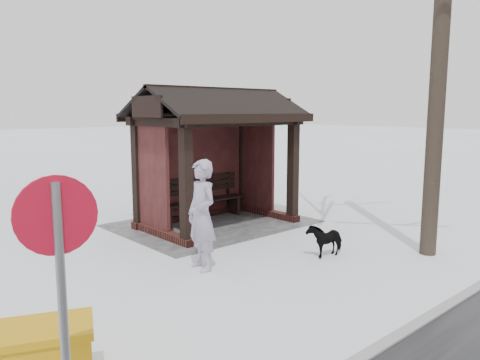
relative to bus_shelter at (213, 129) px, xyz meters
name	(u,v)px	position (x,y,z in m)	size (l,w,h in m)	color
ground	(218,225)	(0.00, 0.16, -2.17)	(120.00, 120.00, 0.00)	white
kerb	(465,296)	(0.00, 5.66, -2.16)	(120.00, 0.15, 0.06)	gray
trampled_patch	(213,223)	(0.00, -0.04, -2.16)	(4.20, 3.20, 0.02)	gray
bus_shelter	(213,129)	(0.00, 0.00, 0.00)	(3.60, 2.40, 3.09)	#3B1715
pedestrian	(202,215)	(2.07, 2.28, -1.26)	(0.66, 0.43, 1.81)	#A096B0
dog	(325,239)	(-0.03, 3.16, -1.87)	(0.32, 0.71, 0.60)	black
grit_bin	(44,360)	(5.22, 4.07, -1.82)	(1.04, 0.89, 0.67)	#C0880B
road_sign	(59,260)	(5.41, 5.10, -0.59)	(0.55, 0.14, 2.17)	gray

